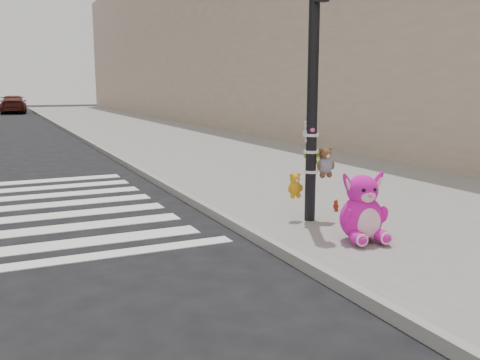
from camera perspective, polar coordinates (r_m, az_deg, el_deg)
name	(u,v)px	position (r m, az deg, el deg)	size (l,w,h in m)	color
ground	(188,299)	(5.65, -5.57, -12.50)	(120.00, 120.00, 0.00)	black
sidewalk_near	(233,154)	(16.51, -0.76, 2.75)	(7.00, 80.00, 0.14)	slate
curb_edge	(121,161)	(15.43, -12.53, 2.00)	(0.12, 80.00, 0.15)	gray
bld_near	(251,28)	(27.91, 1.18, 15.86)	(5.00, 60.00, 10.00)	tan
signal_pole	(313,116)	(8.04, 7.78, 6.76)	(0.71, 0.50, 4.00)	black
pink_bunny	(363,212)	(7.20, 12.94, -3.39)	(0.68, 0.77, 0.94)	#E613AF
red_teddy	(336,205)	(8.89, 10.19, -2.67)	(0.13, 0.09, 0.18)	#A22810
car_maroon_near	(13,104)	(46.43, -23.03, 7.43)	(1.95, 4.80, 1.39)	#4F1B16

